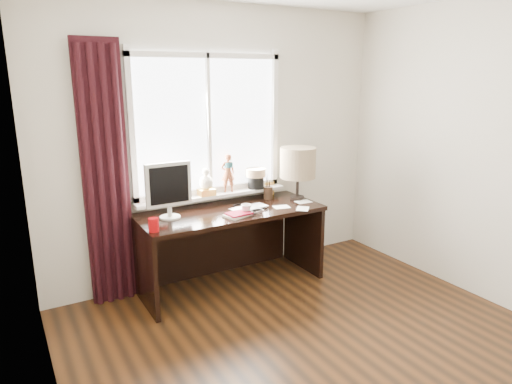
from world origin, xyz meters
TOP-DOWN VIEW (x-y plane):
  - floor at (0.00, 0.00)m, footprint 3.50×4.00m
  - wall_back at (0.00, 2.00)m, footprint 3.50×0.00m
  - wall_left at (-1.75, 0.00)m, footprint 0.00×4.00m
  - laptop at (0.05, 1.55)m, footprint 0.39×0.28m
  - mug at (-0.03, 1.46)m, footprint 0.13×0.13m
  - red_cup at (-0.89, 1.41)m, footprint 0.08×0.08m
  - window at (-0.15, 1.95)m, footprint 1.52×0.21m
  - curtain at (-1.13, 1.91)m, footprint 0.38×0.09m
  - desk at (-0.10, 1.73)m, footprint 1.70×0.70m
  - monitor at (-0.67, 1.68)m, footprint 0.40×0.18m
  - notebook_stack at (-0.13, 1.43)m, footprint 0.26×0.22m
  - brush_holder at (0.40, 1.79)m, footprint 0.09×0.09m
  - icon_frame at (0.50, 1.92)m, footprint 0.10×0.04m
  - table_lamp at (0.65, 1.64)m, footprint 0.35×0.35m
  - loose_papers at (0.50, 1.44)m, footprint 0.45×0.34m
  - desk_cables at (0.05, 1.58)m, footprint 0.23×0.40m

SIDE VIEW (x-z plane):
  - floor at x=0.00m, z-range 0.00..0.00m
  - desk at x=-0.10m, z-range 0.13..0.88m
  - loose_papers at x=0.50m, z-range 0.75..0.75m
  - desk_cables at x=0.05m, z-range 0.75..0.76m
  - laptop at x=0.05m, z-range 0.75..0.78m
  - notebook_stack at x=-0.13m, z-range 0.75..0.78m
  - mug at x=-0.03m, z-range 0.75..0.84m
  - red_cup at x=-0.89m, z-range 0.75..0.86m
  - brush_holder at x=0.40m, z-range 0.69..0.94m
  - icon_frame at x=0.50m, z-range 0.75..0.88m
  - monitor at x=-0.67m, z-range 0.78..1.27m
  - table_lamp at x=0.65m, z-range 0.85..1.37m
  - curtain at x=-1.13m, z-range -0.01..2.24m
  - wall_back at x=0.00m, z-range 0.00..2.60m
  - wall_left at x=-1.75m, z-range 0.00..2.60m
  - window at x=-0.15m, z-range 0.60..2.00m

